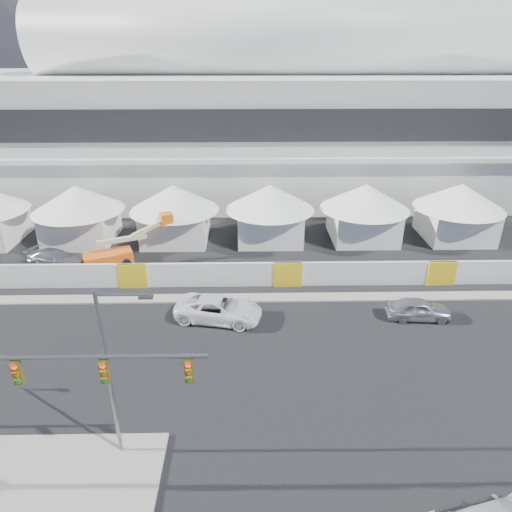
{
  "coord_description": "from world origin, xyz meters",
  "views": [
    {
      "loc": [
        2.93,
        -16.96,
        17.32
      ],
      "look_at": [
        3.43,
        10.0,
        4.68
      ],
      "focal_mm": 32.0,
      "sensor_mm": 36.0,
      "label": 1
    }
  ],
  "objects_px": {
    "sedan_silver": "(419,309)",
    "traffic_mast": "(6,410)",
    "lot_car_c": "(56,259)",
    "streetlight_median": "(112,365)",
    "pickup_curb": "(219,309)",
    "boom_lift": "(117,254)"
  },
  "relations": [
    {
      "from": "sedan_silver",
      "to": "traffic_mast",
      "type": "distance_m",
      "value": 25.06
    },
    {
      "from": "lot_car_c",
      "to": "streetlight_median",
      "type": "height_order",
      "value": "streetlight_median"
    },
    {
      "from": "pickup_curb",
      "to": "sedan_silver",
      "type": "bearing_deg",
      "value": -79.26
    },
    {
      "from": "pickup_curb",
      "to": "traffic_mast",
      "type": "distance_m",
      "value": 15.47
    },
    {
      "from": "sedan_silver",
      "to": "lot_car_c",
      "type": "distance_m",
      "value": 29.28
    },
    {
      "from": "pickup_curb",
      "to": "boom_lift",
      "type": "height_order",
      "value": "boom_lift"
    },
    {
      "from": "sedan_silver",
      "to": "pickup_curb",
      "type": "height_order",
      "value": "pickup_curb"
    },
    {
      "from": "lot_car_c",
      "to": "boom_lift",
      "type": "distance_m",
      "value": 5.17
    },
    {
      "from": "streetlight_median",
      "to": "boom_lift",
      "type": "height_order",
      "value": "streetlight_median"
    },
    {
      "from": "streetlight_median",
      "to": "sedan_silver",
      "type": "bearing_deg",
      "value": 32.45
    },
    {
      "from": "pickup_curb",
      "to": "streetlight_median",
      "type": "xyz_separation_m",
      "value": [
        -3.71,
        -11.21,
        4.19
      ]
    },
    {
      "from": "pickup_curb",
      "to": "boom_lift",
      "type": "relative_size",
      "value": 0.74
    },
    {
      "from": "sedan_silver",
      "to": "pickup_curb",
      "type": "relative_size",
      "value": 0.73
    },
    {
      "from": "sedan_silver",
      "to": "streetlight_median",
      "type": "distance_m",
      "value": 21.1
    },
    {
      "from": "sedan_silver",
      "to": "pickup_curb",
      "type": "xyz_separation_m",
      "value": [
        -13.73,
        0.12,
        0.08
      ]
    },
    {
      "from": "lot_car_c",
      "to": "traffic_mast",
      "type": "distance_m",
      "value": 22.91
    },
    {
      "from": "lot_car_c",
      "to": "boom_lift",
      "type": "bearing_deg",
      "value": -68.8
    },
    {
      "from": "lot_car_c",
      "to": "boom_lift",
      "type": "xyz_separation_m",
      "value": [
        5.16,
        0.11,
        0.33
      ]
    },
    {
      "from": "lot_car_c",
      "to": "traffic_mast",
      "type": "relative_size",
      "value": 0.48
    },
    {
      "from": "sedan_silver",
      "to": "boom_lift",
      "type": "distance_m",
      "value": 24.44
    },
    {
      "from": "lot_car_c",
      "to": "pickup_curb",
      "type": "bearing_deg",
      "value": -100.61
    },
    {
      "from": "pickup_curb",
      "to": "traffic_mast",
      "type": "bearing_deg",
      "value": 161.8
    }
  ]
}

